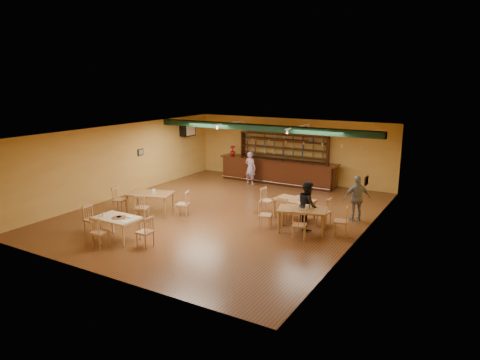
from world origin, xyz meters
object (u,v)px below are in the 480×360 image
Objects in this scene: patron_bar at (250,168)px; patron_right_a at (308,205)px; dining_table_b at (294,209)px; dining_table_c at (151,203)px; near_table at (118,228)px; bar_counter at (277,172)px; dining_table_d at (302,220)px.

patron_bar is 6.40m from patron_right_a.
dining_table_b is 0.87× the size of dining_table_c.
near_table is (-3.84, -4.67, 0.01)m from dining_table_b.
near_table is at bearing -87.79° from dining_table_c.
bar_counter is 6.66m from dining_table_d.
dining_table_b is 0.87× the size of patron_right_a.
dining_table_d is 0.99× the size of patron_bar.
patron_bar is at bearing 90.23° from near_table.
patron_right_a is at bearing 40.37° from near_table.
patron_right_a is (0.04, 0.34, 0.42)m from dining_table_d.
near_table is 6.06m from patron_right_a.
dining_table_d is 5.80m from near_table.
patron_right_a is (0.80, -0.80, 0.45)m from dining_table_b.
dining_table_b is (2.81, -4.47, -0.22)m from bar_counter.
dining_table_c is 5.59m from dining_table_d.
bar_counter is 6.39m from patron_right_a.
dining_table_b is 1.03× the size of near_table.
near_table is at bearing -96.38° from bar_counter.
bar_counter is at bearing 1.29° from patron_right_a.
bar_counter is 1.30m from patron_bar.
near_table is 0.87× the size of patron_bar.
patron_right_a is (4.60, -4.45, 0.02)m from patron_bar.
patron_bar reaches higher than dining_table_b.
dining_table_b is 5.28m from patron_bar.
patron_right_a is at bearing 143.68° from patron_bar.
dining_table_c is (-4.72, -2.18, 0.05)m from dining_table_b.
bar_counter reaches higher than near_table.
dining_table_d is (5.49, 1.05, -0.01)m from dining_table_c.
bar_counter reaches higher than dining_table_c.
dining_table_b is at bearing 143.89° from patron_bar.
bar_counter is at bearing 56.57° from dining_table_c.
dining_table_c is at bearing 88.70° from patron_bar.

